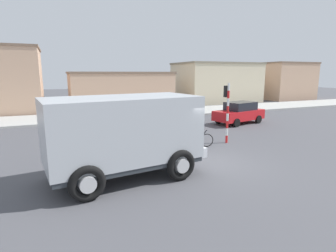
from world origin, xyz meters
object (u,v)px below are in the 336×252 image
Objects in this scene: cyclist at (197,130)px; car_red_near at (239,113)px; traffic_light_pole at (227,104)px; truck_foreground at (124,132)px.

cyclist is 7.65m from car_red_near.
car_red_near is at bearing 46.28° from traffic_light_pole.
truck_foreground is 1.77× the size of traffic_light_pole.
traffic_light_pole is 0.75× the size of car_red_near.
car_red_near is at bearing 34.47° from truck_foreground.
car_red_near is (4.21, 4.40, -1.25)m from traffic_light_pole.
traffic_light_pole is at bearing 5.87° from cyclist.
traffic_light_pole is (1.90, 0.20, 1.20)m from cyclist.
truck_foreground is 12.72m from car_red_near.
truck_foreground is at bearing -149.29° from cyclist.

